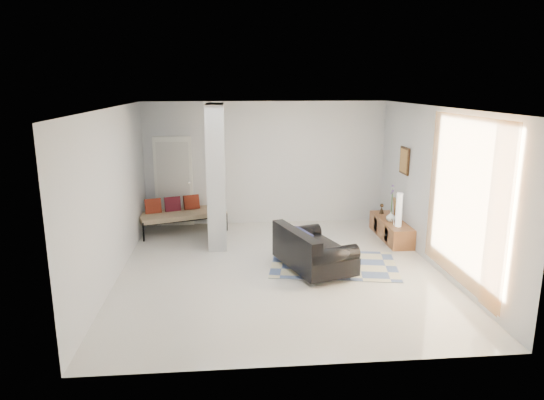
{
  "coord_description": "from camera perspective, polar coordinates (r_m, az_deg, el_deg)",
  "views": [
    {
      "loc": [
        -0.85,
        -7.95,
        3.18
      ],
      "look_at": [
        -0.08,
        0.6,
        1.11
      ],
      "focal_mm": 32.0,
      "sensor_mm": 36.0,
      "label": 1
    }
  ],
  "objects": [
    {
      "name": "cylinder_lamp",
      "position": [
        9.94,
        14.72,
        -1.13
      ],
      "size": [
        0.12,
        0.12,
        0.68
      ],
      "primitive_type": "cylinder",
      "color": "silver",
      "rests_on": "media_console"
    },
    {
      "name": "wall_left",
      "position": [
        8.36,
        -18.17,
        0.58
      ],
      "size": [
        0.0,
        6.0,
        6.0
      ],
      "primitive_type": "plane",
      "rotation": [
        1.57,
        0.0,
        1.57
      ],
      "color": "silver",
      "rests_on": "ground"
    },
    {
      "name": "wall_front",
      "position": [
        5.33,
        4.37,
        -5.99
      ],
      "size": [
        6.0,
        0.0,
        6.0
      ],
      "primitive_type": "plane",
      "rotation": [
        -1.57,
        0.0,
        0.0
      ],
      "color": "silver",
      "rests_on": "ground"
    },
    {
      "name": "wall_art",
      "position": [
        10.25,
        15.33,
        4.48
      ],
      "size": [
        0.04,
        0.45,
        0.55
      ],
      "primitive_type": "cube",
      "color": "#39200F",
      "rests_on": "wall_right"
    },
    {
      "name": "area_rug",
      "position": [
        8.87,
        7.25,
        -7.52
      ],
      "size": [
        2.46,
        1.86,
        0.01
      ],
      "primitive_type": "cube",
      "rotation": [
        0.0,
        0.0,
        -0.18
      ],
      "color": "#C1BB94",
      "rests_on": "floor"
    },
    {
      "name": "partition_column",
      "position": [
        9.71,
        -6.56,
        2.9
      ],
      "size": [
        0.35,
        1.2,
        2.8
      ],
      "primitive_type": "cube",
      "color": "#A8ACAF",
      "rests_on": "floor"
    },
    {
      "name": "wall_back",
      "position": [
        11.12,
        -0.72,
        4.34
      ],
      "size": [
        6.0,
        0.0,
        6.0
      ],
      "primitive_type": "plane",
      "rotation": [
        1.57,
        0.0,
        0.0
      ],
      "color": "silver",
      "rests_on": "ground"
    },
    {
      "name": "vase",
      "position": [
        10.31,
        13.82,
        -1.9
      ],
      "size": [
        0.22,
        0.22,
        0.21
      ],
      "primitive_type": "imported",
      "rotation": [
        0.0,
        0.0,
        0.11
      ],
      "color": "white",
      "rests_on": "media_console"
    },
    {
      "name": "bronze_figurine",
      "position": [
        10.88,
        12.78,
        -1.01
      ],
      "size": [
        0.12,
        0.12,
        0.22
      ],
      "primitive_type": null,
      "rotation": [
        0.0,
        0.0,
        -0.14
      ],
      "color": "#332516",
      "rests_on": "media_console"
    },
    {
      "name": "daybed",
      "position": [
        10.83,
        -10.73,
        -1.5
      ],
      "size": [
        2.0,
        1.34,
        0.77
      ],
      "rotation": [
        0.0,
        0.0,
        0.34
      ],
      "color": "black",
      "rests_on": "floor"
    },
    {
      "name": "hallway_door",
      "position": [
        11.19,
        -11.49,
        2.14
      ],
      "size": [
        0.85,
        0.06,
        2.04
      ],
      "primitive_type": "cube",
      "color": "white",
      "rests_on": "floor"
    },
    {
      "name": "curtain",
      "position": [
        7.85,
        21.64,
        -0.14
      ],
      "size": [
        0.0,
        2.55,
        2.55
      ],
      "primitive_type": "plane",
      "rotation": [
        1.57,
        0.0,
        1.57
      ],
      "color": "orange",
      "rests_on": "wall_right"
    },
    {
      "name": "ceiling",
      "position": [
        8.0,
        0.96,
        10.83
      ],
      "size": [
        6.0,
        6.0,
        0.0
      ],
      "primitive_type": "plane",
      "rotation": [
        3.14,
        0.0,
        0.0
      ],
      "color": "white",
      "rests_on": "wall_back"
    },
    {
      "name": "media_console",
      "position": [
        10.5,
        13.82,
        -3.32
      ],
      "size": [
        0.45,
        1.63,
        0.8
      ],
      "color": "brown",
      "rests_on": "floor"
    },
    {
      "name": "wall_right",
      "position": [
        8.91,
        18.81,
        1.29
      ],
      "size": [
        0.0,
        6.0,
        6.0
      ],
      "primitive_type": "plane",
      "rotation": [
        1.57,
        0.0,
        -1.57
      ],
      "color": "silver",
      "rests_on": "ground"
    },
    {
      "name": "loveseat",
      "position": [
        8.45,
        4.59,
        -6.02
      ],
      "size": [
        1.35,
        1.75,
        0.76
      ],
      "rotation": [
        0.0,
        0.0,
        0.32
      ],
      "color": "silver",
      "rests_on": "floor"
    },
    {
      "name": "floor",
      "position": [
        8.6,
        0.89,
        -8.14
      ],
      "size": [
        6.0,
        6.0,
        0.0
      ],
      "primitive_type": "plane",
      "color": "beige",
      "rests_on": "ground"
    }
  ]
}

